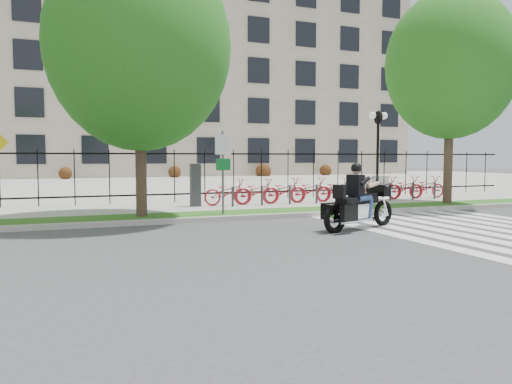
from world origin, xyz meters
name	(u,v)px	position (x,y,z in m)	size (l,w,h in m)	color
ground	(316,241)	(0.00, 0.00, 0.00)	(120.00, 120.00, 0.00)	#3A3A3D
curb	(251,217)	(0.00, 4.10, 0.07)	(60.00, 0.20, 0.15)	#A9A79F
grass_verge	(241,214)	(0.00, 4.95, 0.07)	(60.00, 1.50, 0.15)	#214F13
sidewalk	(218,207)	(0.00, 7.45, 0.07)	(60.00, 3.50, 0.15)	#9C9B92
plaza	(143,184)	(0.00, 25.00, 0.05)	(80.00, 34.00, 0.10)	#9C9B92
crosswalk_stripes	(482,230)	(4.83, 0.00, 0.01)	(5.70, 8.00, 0.01)	silver
iron_fence	(205,176)	(0.00, 9.20, 1.15)	(30.00, 0.06, 2.00)	black
office_building	(113,80)	(0.00, 44.92, 9.97)	(60.00, 21.90, 20.15)	#9F9381
lamp_post_right	(378,131)	(10.00, 12.00, 3.21)	(1.06, 0.70, 4.25)	black
street_tree_1	(139,45)	(-3.08, 4.95, 5.05)	(5.25, 5.25, 7.92)	#34241C
street_tree_2	(451,65)	(8.17, 4.95, 5.24)	(4.73, 4.73, 7.82)	#34241C
bike_share_station	(334,189)	(4.63, 7.20, 0.62)	(11.06, 0.85, 1.50)	#2D2D33
sign_pole_regulatory	(223,161)	(-0.71, 4.58, 1.74)	(0.50, 0.09, 2.50)	#59595B
motorcycle_rider	(360,203)	(1.94, 1.25, 0.69)	(2.60, 1.28, 2.08)	black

